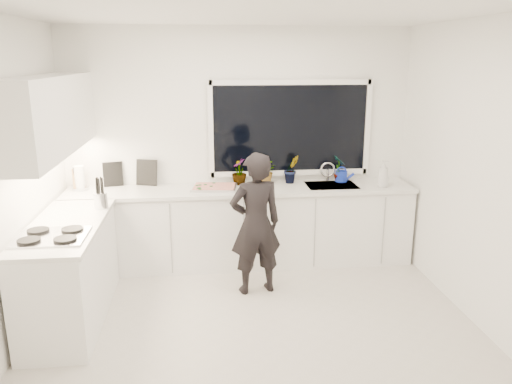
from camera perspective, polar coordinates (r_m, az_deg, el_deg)
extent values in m
cube|color=beige|center=(4.69, -0.08, -15.14)|extent=(4.00, 3.50, 0.02)
cube|color=white|center=(5.89, -1.95, 5.31)|extent=(4.00, 0.02, 2.70)
cube|color=white|center=(4.44, -26.84, 0.38)|extent=(0.02, 3.50, 2.70)
cube|color=white|center=(4.82, 24.42, 1.73)|extent=(0.02, 3.50, 2.70)
cube|color=white|center=(4.07, -0.09, 20.14)|extent=(4.00, 3.50, 0.02)
cube|color=black|center=(5.90, 3.93, 7.27)|extent=(1.80, 0.02, 1.00)
cube|color=white|center=(5.82, -1.63, -4.07)|extent=(3.92, 0.58, 0.88)
cube|color=white|center=(4.93, -20.45, -8.71)|extent=(0.58, 1.60, 0.88)
cube|color=silver|center=(5.67, -1.66, 0.28)|extent=(3.94, 0.62, 0.04)
cube|color=silver|center=(4.77, -20.96, -3.65)|extent=(0.62, 1.60, 0.04)
cube|color=white|center=(4.94, -22.37, 8.15)|extent=(0.34, 2.10, 0.70)
cube|color=silver|center=(5.87, 8.61, 0.31)|extent=(0.58, 0.42, 0.14)
cylinder|color=silver|center=(6.02, 8.19, 2.27)|extent=(0.03, 0.03, 0.22)
cube|color=black|center=(4.45, -22.34, -4.66)|extent=(0.56, 0.48, 0.03)
imported|color=black|center=(5.03, -0.05, -3.67)|extent=(0.60, 0.45, 1.47)
cube|color=#B9BABE|center=(5.63, -4.79, 0.48)|extent=(0.54, 0.43, 0.03)
cube|color=#B51827|center=(5.63, -4.79, 0.65)|extent=(0.49, 0.38, 0.01)
cylinder|color=#1228A9|center=(6.03, 9.72, 1.79)|extent=(0.18, 0.18, 0.13)
cylinder|color=white|center=(5.89, -19.49, 1.46)|extent=(0.15, 0.15, 0.26)
cube|color=olive|center=(5.94, -19.61, 1.35)|extent=(0.15, 0.13, 0.22)
cylinder|color=silver|center=(5.11, -17.32, -0.94)|extent=(0.13, 0.13, 0.16)
cube|color=black|center=(5.95, -16.03, 1.98)|extent=(0.22, 0.07, 0.28)
cube|color=black|center=(5.89, -12.38, 2.20)|extent=(0.24, 0.09, 0.30)
imported|color=#26662D|center=(5.80, -1.93, 2.35)|extent=(0.17, 0.17, 0.30)
imported|color=#26662D|center=(5.83, 1.19, 2.41)|extent=(0.35, 0.34, 0.30)
imported|color=#26662D|center=(5.87, 4.07, 2.62)|extent=(0.22, 0.20, 0.33)
imported|color=#26662D|center=(6.00, 9.43, 2.66)|extent=(0.14, 0.18, 0.32)
imported|color=#D8BF66|center=(5.85, 14.35, 2.02)|extent=(0.17, 0.17, 0.31)
imported|color=#D8BF66|center=(5.86, 14.35, 1.46)|extent=(0.10, 0.10, 0.19)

